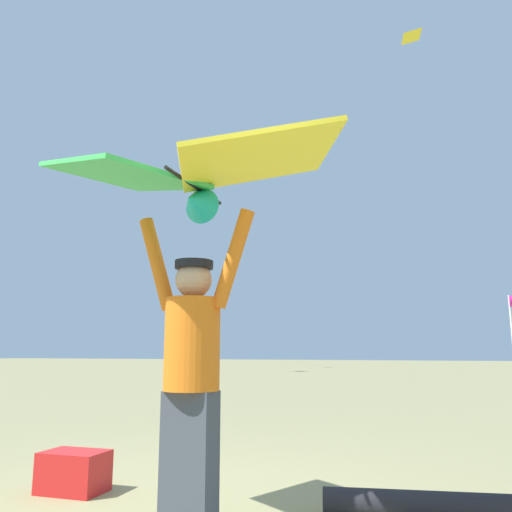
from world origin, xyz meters
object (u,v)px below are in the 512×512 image
at_px(distant_kite_red_low_right, 187,182).
at_px(spare_kite_bag, 418,506).
at_px(cooler_box, 74,472).
at_px(held_stunt_kite, 190,175).
at_px(kite_flyer_person, 192,371).
at_px(distant_kite_yellow_mid_right, 411,36).
at_px(distant_kite_magenta_low_left, 206,160).

xyz_separation_m(distant_kite_red_low_right, spare_kite_bag, (11.56, -18.64, -9.43)).
bearing_deg(cooler_box, held_stunt_kite, -29.58).
bearing_deg(kite_flyer_person, distant_kite_red_low_right, 118.01).
height_order(cooler_box, spare_kite_bag, cooler_box).
relative_size(held_stunt_kite, distant_kite_red_low_right, 2.25).
height_order(held_stunt_kite, cooler_box, held_stunt_kite).
bearing_deg(distant_kite_yellow_mid_right, kite_flyer_person, -94.32).
relative_size(held_stunt_kite, distant_kite_yellow_mid_right, 2.33).
xyz_separation_m(kite_flyer_person, held_stunt_kite, (0.00, -0.09, 1.22)).
relative_size(distant_kite_magenta_low_left, cooler_box, 1.60).
height_order(held_stunt_kite, distant_kite_yellow_mid_right, distant_kite_yellow_mid_right).
distance_m(distant_kite_red_low_right, distant_kite_yellow_mid_right, 12.79).
relative_size(distant_kite_red_low_right, cooler_box, 1.93).
distance_m(cooler_box, spare_kite_bag, 2.51).
distance_m(held_stunt_kite, cooler_box, 2.46).
bearing_deg(distant_kite_red_low_right, distant_kite_yellow_mid_right, -25.25).
bearing_deg(kite_flyer_person, distant_kite_magenta_low_left, 115.62).
bearing_deg(distant_kite_magenta_low_left, cooler_box, -66.29).
distance_m(distant_kite_magenta_low_left, spare_kite_bag, 30.74).
relative_size(kite_flyer_person, cooler_box, 4.01).
xyz_separation_m(kite_flyer_person, distant_kite_yellow_mid_right, (1.06, 14.04, 10.86)).
distance_m(kite_flyer_person, spare_kite_bag, 1.68).
distance_m(distant_kite_magenta_low_left, cooler_box, 29.89).
xyz_separation_m(distant_kite_red_low_right, cooler_box, (9.06, -18.85, -9.37)).
bearing_deg(distant_kite_magenta_low_left, distant_kite_yellow_mid_right, -40.36).
height_order(kite_flyer_person, cooler_box, kite_flyer_person).
bearing_deg(held_stunt_kite, spare_kite_bag, 34.95).
relative_size(kite_flyer_person, distant_kite_red_low_right, 2.08).
xyz_separation_m(held_stunt_kite, distant_kite_magenta_low_left, (-12.10, 25.32, 10.93)).
xyz_separation_m(distant_kite_yellow_mid_right, spare_kite_bag, (0.17, -13.27, -11.71)).
bearing_deg(distant_kite_red_low_right, held_stunt_kite, -62.10).
relative_size(distant_kite_yellow_mid_right, spare_kite_bag, 0.75).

